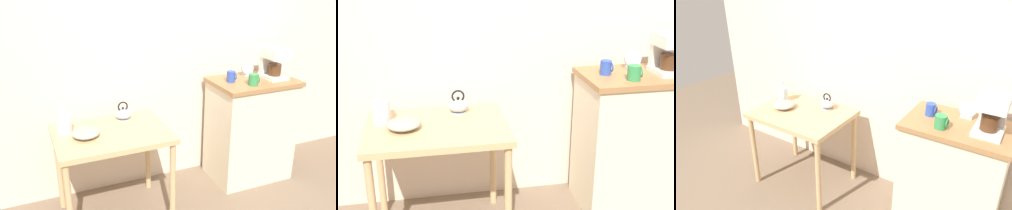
{
  "view_description": "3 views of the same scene",
  "coord_description": "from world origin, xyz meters",
  "views": [
    {
      "loc": [
        -1.23,
        -2.46,
        1.88
      ],
      "look_at": [
        -0.21,
        -0.02,
        0.86
      ],
      "focal_mm": 39.45,
      "sensor_mm": 36.0,
      "label": 1
    },
    {
      "loc": [
        -0.73,
        -2.51,
        1.75
      ],
      "look_at": [
        -0.26,
        -0.06,
        0.83
      ],
      "focal_mm": 48.2,
      "sensor_mm": 36.0,
      "label": 2
    },
    {
      "loc": [
        1.03,
        -1.96,
        1.96
      ],
      "look_at": [
        -0.25,
        -0.02,
        0.89
      ],
      "focal_mm": 33.94,
      "sensor_mm": 36.0,
      "label": 3
    }
  ],
  "objects": [
    {
      "name": "coffee_maker",
      "position": [
        0.82,
        0.07,
        1.08
      ],
      "size": [
        0.18,
        0.22,
        0.26
      ],
      "color": "white",
      "rests_on": "kitchen_counter"
    },
    {
      "name": "kitchen_counter",
      "position": [
        0.64,
        0.07,
        0.47
      ],
      "size": [
        0.72,
        0.49,
        0.94
      ],
      "color": "beige",
      "rests_on": "ground_plane"
    },
    {
      "name": "teakettle",
      "position": [
        -0.52,
        0.13,
        0.78
      ],
      "size": [
        0.16,
        0.13,
        0.15
      ],
      "color": "#B2B5BA",
      "rests_on": "wooden_table"
    },
    {
      "name": "mug_blue",
      "position": [
        0.43,
        0.1,
        0.98
      ],
      "size": [
        0.08,
        0.07,
        0.09
      ],
      "color": "#2D4CAD",
      "rests_on": "kitchen_counter"
    },
    {
      "name": "bowl_stoneware",
      "position": [
        -0.85,
        -0.08,
        0.77
      ],
      "size": [
        0.19,
        0.19,
        0.06
      ],
      "color": "#9E998C",
      "rests_on": "wooden_table"
    },
    {
      "name": "table_clock",
      "position": [
        0.65,
        0.2,
        1.0
      ],
      "size": [
        0.12,
        0.06,
        0.13
      ],
      "color": "#B2B5BA",
      "rests_on": "kitchen_counter"
    },
    {
      "name": "mug_tall_green",
      "position": [
        0.55,
        -0.05,
        0.99
      ],
      "size": [
        0.09,
        0.08,
        0.09
      ],
      "color": "#338C4C",
      "rests_on": "kitchen_counter"
    },
    {
      "name": "ground_plane",
      "position": [
        0.0,
        0.0,
        0.0
      ],
      "size": [
        8.0,
        8.0,
        0.0
      ],
      "primitive_type": "plane",
      "color": "#7A6651"
    },
    {
      "name": "glass_carafe_vase",
      "position": [
        -0.98,
        0.05,
        0.81
      ],
      "size": [
        0.1,
        0.1,
        0.21
      ],
      "color": "silver",
      "rests_on": "wooden_table"
    },
    {
      "name": "wooden_table",
      "position": [
        -0.67,
        -0.05,
        0.64
      ],
      "size": [
        0.83,
        0.63,
        0.73
      ],
      "color": "tan",
      "rests_on": "ground_plane"
    },
    {
      "name": "back_wall",
      "position": [
        0.1,
        0.43,
        1.4
      ],
      "size": [
        4.4,
        0.1,
        2.8
      ],
      "primitive_type": "cube",
      "color": "beige",
      "rests_on": "ground_plane"
    }
  ]
}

